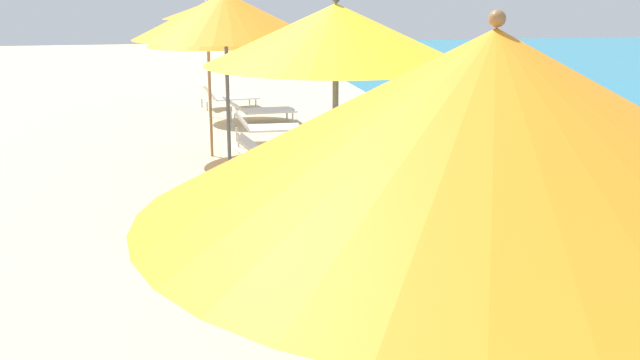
{
  "coord_description": "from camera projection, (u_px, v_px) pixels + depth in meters",
  "views": [
    {
      "loc": [
        -1.66,
        1.02,
        2.99
      ],
      "look_at": [
        -0.41,
        7.55,
        1.28
      ],
      "focal_mm": 43.66,
      "sensor_mm": 36.0,
      "label": 1
    }
  ],
  "objects": [
    {
      "name": "umbrella_second",
      "position": [
        491.0,
        125.0,
        2.69
      ],
      "size": [
        2.5,
        2.5,
        2.89
      ],
      "color": "olive",
      "rests_on": "ground"
    },
    {
      "name": "umbrella_third",
      "position": [
        336.0,
        35.0,
        6.16
      ],
      "size": [
        2.12,
        2.12,
        2.88
      ],
      "color": "#4C4C51",
      "rests_on": "ground"
    },
    {
      "name": "lounger_third_shoreside",
      "position": [
        374.0,
        258.0,
        7.88
      ],
      "size": [
        1.6,
        0.79,
        0.58
      ],
      "rotation": [
        0.0,
        0.0,
        -0.09
      ],
      "color": "white",
      "rests_on": "ground"
    },
    {
      "name": "lounger_third_inland",
      "position": [
        483.0,
        354.0,
        5.7
      ],
      "size": [
        1.37,
        0.73,
        0.63
      ],
      "rotation": [
        0.0,
        0.0,
        0.06
      ],
      "color": "white",
      "rests_on": "ground"
    },
    {
      "name": "umbrella_fourth",
      "position": [
        225.0,
        16.0,
        9.84
      ],
      "size": [
        2.37,
        2.37,
        2.91
      ],
      "color": "#4C4C51",
      "rests_on": "ground"
    },
    {
      "name": "lounger_fourth_shoreside",
      "position": [
        275.0,
        166.0,
        11.62
      ],
      "size": [
        1.32,
        0.86,
        0.61
      ],
      "rotation": [
        0.0,
        0.0,
        0.2
      ],
      "color": "white",
      "rests_on": "ground"
    },
    {
      "name": "umbrella_fifth",
      "position": [
        208.0,
        31.0,
        13.1
      ],
      "size": [
        2.06,
        2.06,
        2.47
      ],
      "color": "olive",
      "rests_on": "ground"
    },
    {
      "name": "lounger_fifth_shoreside",
      "position": [
        264.0,
        126.0,
        14.62
      ],
      "size": [
        1.29,
        0.72,
        0.67
      ],
      "rotation": [
        0.0,
        0.0,
        -0.03
      ],
      "color": "white",
      "rests_on": "ground"
    },
    {
      "name": "lounger_fifth_inland",
      "position": [
        275.0,
        150.0,
        12.88
      ],
      "size": [
        1.35,
        0.85,
        0.5
      ],
      "rotation": [
        0.0,
        0.0,
        -0.19
      ],
      "color": "white",
      "rests_on": "ground"
    },
    {
      "name": "umbrella_farthest",
      "position": [
        206.0,
        11.0,
        16.96
      ],
      "size": [
        1.91,
        1.91,
        2.57
      ],
      "color": "silver",
      "rests_on": "ground"
    },
    {
      "name": "lounger_farthest_shoreside",
      "position": [
        227.0,
        96.0,
        18.7
      ],
      "size": [
        1.48,
        0.89,
        0.63
      ],
      "rotation": [
        0.0,
        0.0,
        0.19
      ],
      "color": "white",
      "rests_on": "ground"
    },
    {
      "name": "lounger_farthest_inland",
      "position": [
        259.0,
        109.0,
        16.74
      ],
      "size": [
        1.57,
        0.79,
        0.56
      ],
      "rotation": [
        0.0,
        0.0,
        0.06
      ],
      "color": "white",
      "rests_on": "ground"
    },
    {
      "name": "cooler_box",
      "position": [
        575.0,
        245.0,
        8.46
      ],
      "size": [
        0.56,
        0.39,
        0.39
      ],
      "color": "#2659B2",
      "rests_on": "ground"
    }
  ]
}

